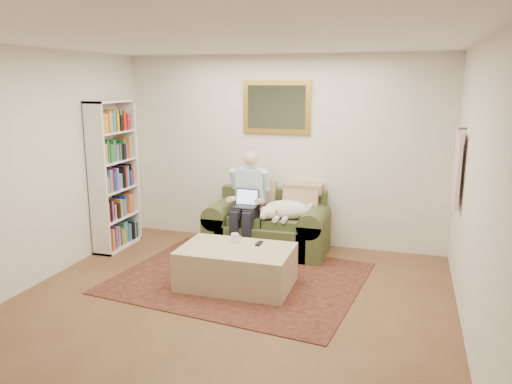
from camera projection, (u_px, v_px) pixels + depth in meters
The scene contains 12 objects.
room_shell at pixel (228, 180), 4.87m from camera, with size 4.51×5.00×2.61m.
rug at pixel (240, 278), 5.81m from camera, with size 2.72×2.17×0.01m, color black.
sofa at pixel (268, 231), 6.71m from camera, with size 1.60×0.81×0.96m.
seated_man at pixel (247, 203), 6.56m from camera, with size 0.53×0.75×1.34m, color #8CC3D8, non-canonical shape.
laptop at pixel (246, 202), 6.49m from camera, with size 0.31×0.25×0.22m.
sleeping_dog at pixel (287, 210), 6.48m from camera, with size 0.66×0.41×0.24m, color white, non-canonical shape.
ottoman at pixel (236, 267), 5.54m from camera, with size 1.23×0.78×0.45m, color tan.
coffee_mug at pixel (235, 238), 5.69m from camera, with size 0.08×0.08×0.10m, color white.
tv_remote at pixel (259, 243), 5.61m from camera, with size 0.05×0.15×0.02m, color black.
bookshelf at pixel (114, 176), 6.71m from camera, with size 0.28×0.80×2.00m, color white, non-canonical shape.
wall_mirror at pixel (277, 107), 6.74m from camera, with size 0.94×0.04×0.72m.
hanging_shirt at pixel (458, 166), 5.39m from camera, with size 0.06×0.52×0.90m, color beige, non-canonical shape.
Camera 1 is at (1.68, -4.13, 2.24)m, focal length 35.00 mm.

